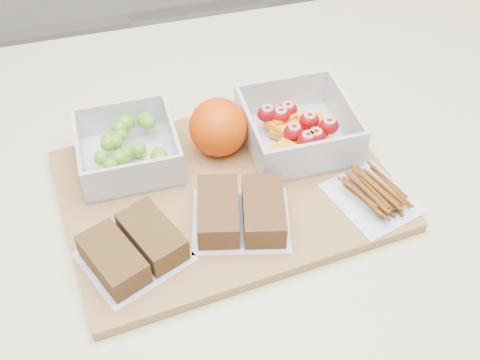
{
  "coord_description": "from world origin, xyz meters",
  "views": [
    {
      "loc": [
        -0.15,
        -0.5,
        1.5
      ],
      "look_at": [
        -0.01,
        0.02,
        0.93
      ],
      "focal_mm": 45.0,
      "sensor_mm": 36.0,
      "label": 1
    }
  ],
  "objects_px": {
    "sandwich_bag_center": "(241,212)",
    "sandwich_bag_left": "(133,248)",
    "orange": "(218,127)",
    "cutting_board": "(227,190)",
    "fruit_container": "(297,129)",
    "pretzel_bag": "(372,193)",
    "grape_container": "(130,148)"
  },
  "relations": [
    {
      "from": "grape_container",
      "to": "sandwich_bag_left",
      "type": "relative_size",
      "value": 0.89
    },
    {
      "from": "sandwich_bag_left",
      "to": "sandwich_bag_center",
      "type": "distance_m",
      "value": 0.14
    },
    {
      "from": "fruit_container",
      "to": "orange",
      "type": "xyz_separation_m",
      "value": [
        -0.11,
        0.02,
        0.02
      ]
    },
    {
      "from": "fruit_container",
      "to": "sandwich_bag_left",
      "type": "bearing_deg",
      "value": -151.13
    },
    {
      "from": "cutting_board",
      "to": "sandwich_bag_left",
      "type": "distance_m",
      "value": 0.16
    },
    {
      "from": "orange",
      "to": "sandwich_bag_left",
      "type": "distance_m",
      "value": 0.21
    },
    {
      "from": "cutting_board",
      "to": "fruit_container",
      "type": "xyz_separation_m",
      "value": [
        0.12,
        0.06,
        0.03
      ]
    },
    {
      "from": "grape_container",
      "to": "pretzel_bag",
      "type": "distance_m",
      "value": 0.32
    },
    {
      "from": "fruit_container",
      "to": "sandwich_bag_center",
      "type": "height_order",
      "value": "fruit_container"
    },
    {
      "from": "orange",
      "to": "sandwich_bag_center",
      "type": "bearing_deg",
      "value": -92.37
    },
    {
      "from": "grape_container",
      "to": "fruit_container",
      "type": "relative_size",
      "value": 0.9
    },
    {
      "from": "grape_container",
      "to": "sandwich_bag_left",
      "type": "height_order",
      "value": "grape_container"
    },
    {
      "from": "grape_container",
      "to": "orange",
      "type": "bearing_deg",
      "value": -4.49
    },
    {
      "from": "sandwich_bag_left",
      "to": "sandwich_bag_center",
      "type": "xyz_separation_m",
      "value": [
        0.14,
        0.02,
        0.0
      ]
    },
    {
      "from": "cutting_board",
      "to": "sandwich_bag_center",
      "type": "distance_m",
      "value": 0.07
    },
    {
      "from": "sandwich_bag_left",
      "to": "fruit_container",
      "type": "bearing_deg",
      "value": 28.87
    },
    {
      "from": "cutting_board",
      "to": "fruit_container",
      "type": "height_order",
      "value": "fruit_container"
    },
    {
      "from": "grape_container",
      "to": "cutting_board",
      "type": "bearing_deg",
      "value": -35.68
    },
    {
      "from": "cutting_board",
      "to": "fruit_container",
      "type": "distance_m",
      "value": 0.13
    },
    {
      "from": "fruit_container",
      "to": "orange",
      "type": "relative_size",
      "value": 1.8
    },
    {
      "from": "grape_container",
      "to": "fruit_container",
      "type": "bearing_deg",
      "value": -6.2
    },
    {
      "from": "cutting_board",
      "to": "sandwich_bag_center",
      "type": "xyz_separation_m",
      "value": [
        0.0,
        -0.06,
        0.03
      ]
    },
    {
      "from": "grape_container",
      "to": "sandwich_bag_left",
      "type": "xyz_separation_m",
      "value": [
        -0.02,
        -0.16,
        -0.01
      ]
    },
    {
      "from": "grape_container",
      "to": "fruit_container",
      "type": "xyz_separation_m",
      "value": [
        0.23,
        -0.02,
        0.0
      ]
    },
    {
      "from": "sandwich_bag_center",
      "to": "sandwich_bag_left",
      "type": "bearing_deg",
      "value": -171.73
    },
    {
      "from": "orange",
      "to": "sandwich_bag_center",
      "type": "xyz_separation_m",
      "value": [
        -0.01,
        -0.13,
        -0.02
      ]
    },
    {
      "from": "fruit_container",
      "to": "orange",
      "type": "bearing_deg",
      "value": 171.91
    },
    {
      "from": "cutting_board",
      "to": "grape_container",
      "type": "xyz_separation_m",
      "value": [
        -0.11,
        0.08,
        0.03
      ]
    },
    {
      "from": "sandwich_bag_left",
      "to": "pretzel_bag",
      "type": "distance_m",
      "value": 0.31
    },
    {
      "from": "grape_container",
      "to": "orange",
      "type": "xyz_separation_m",
      "value": [
        0.12,
        -0.01,
        0.02
      ]
    },
    {
      "from": "grape_container",
      "to": "sandwich_bag_center",
      "type": "height_order",
      "value": "grape_container"
    },
    {
      "from": "cutting_board",
      "to": "grape_container",
      "type": "distance_m",
      "value": 0.14
    }
  ]
}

